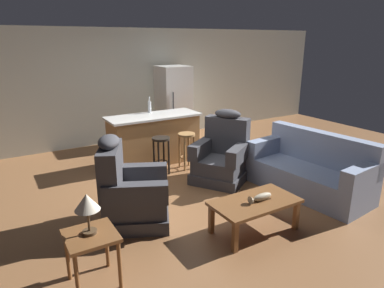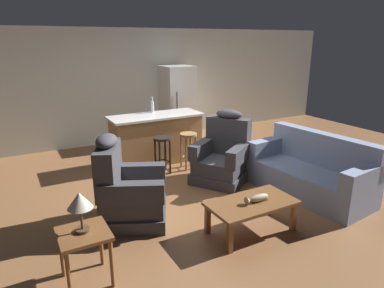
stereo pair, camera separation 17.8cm
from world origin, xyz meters
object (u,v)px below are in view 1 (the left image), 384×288
Objects in this scene: refrigerator at (174,104)px; recliner_near_lamp at (130,192)px; bottle_tall_green at (150,107)px; table_lamp at (87,204)px; couch at (310,171)px; fish_figurine at (260,197)px; kitchen_island at (154,139)px; recliner_near_island at (222,156)px; bar_stool_right at (187,144)px; end_table at (91,243)px; coffee_table at (255,205)px; bar_stool_left at (161,149)px.

recliner_near_lamp is at bearing -126.65° from refrigerator.
table_lamp is at bearing -123.17° from bottle_tall_green.
recliner_near_lamp is (-2.80, 0.57, 0.08)m from couch.
fish_figurine is at bearing -13.49° from recliner_near_lamp.
table_lamp is at bearing 0.31° from couch.
recliner_near_lamp reaches higher than table_lamp.
table_lamp is at bearing -124.88° from kitchen_island.
recliner_near_lamp is 1.00× the size of recliner_near_island.
couch is at bearing -83.17° from refrigerator.
couch reaches higher than bar_stool_right.
couch is 4.82× the size of table_lamp.
bar_stool_right is at bearing -111.26° from refrigerator.
coffee_table is at bearing -1.65° from end_table.
fish_figurine is 1.58m from couch.
couch is 3.63m from table_lamp.
end_table is 1.37× the size of table_lamp.
kitchen_island is (-0.04, 3.03, 0.02)m from fish_figurine.
bar_stool_left is (-0.78, 0.78, 0.05)m from recliner_near_island.
table_lamp is 3.80m from bottle_tall_green.
kitchen_island is (2.04, 2.94, 0.02)m from end_table.
end_table is at bearing -87.29° from table_lamp.
bottle_tall_green is at bearing -103.58° from recliner_near_island.
end_table is 5.20m from refrigerator.
table_lamp is 3.35m from bar_stool_right.
bar_stool_left is (1.88, 2.29, -0.40)m from table_lamp.
kitchen_island is at bearing 55.30° from end_table.
bar_stool_left is (1.12, 1.34, 0.05)m from recliner_near_lamp.
kitchen_island is at bearing 89.61° from coffee_table.
bar_stool_left is (-0.16, -0.63, -0.01)m from kitchen_island.
couch is 2.96m from kitchen_island.
bar_stool_left is (-1.69, 1.90, 0.13)m from couch.
coffee_table is 2.40m from bar_stool_right.
recliner_near_island is 3.79× the size of bottle_tall_green.
kitchen_island is 0.65m from bottle_tall_green.
couch is 2.23m from bar_stool_right.
couch is 3.53× the size of end_table.
bar_stool_right is 1.12m from bottle_tall_green.
recliner_near_island is 1.88m from bottle_tall_green.
couch is at bearing -48.46° from bar_stool_left.
kitchen_island reaches higher than bar_stool_right.
bar_stool_left is 1.00× the size of bar_stool_right.
recliner_near_lamp is 2.93× the size of table_lamp.
fish_figurine is 4.37m from refrigerator.
coffee_table is 3.00m from kitchen_island.
refrigerator is at bearing 47.94° from kitchen_island.
coffee_table is 0.56× the size of couch.
bottle_tall_green is at bearing 110.45° from bar_stool_right.
bottle_tall_green is at bearing 89.94° from fish_figurine.
bottle_tall_green reaches higher than couch.
recliner_near_lamp is at bearing -122.92° from kitchen_island.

